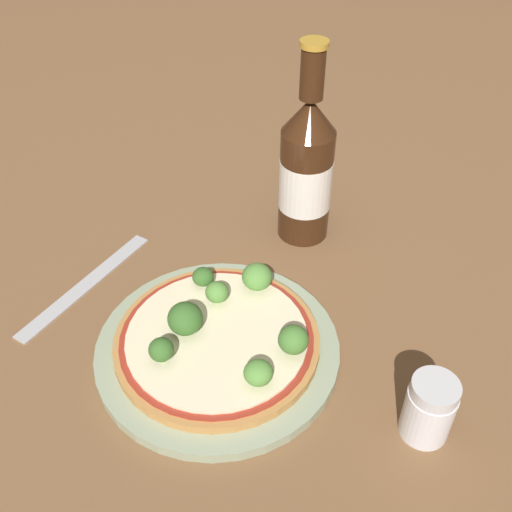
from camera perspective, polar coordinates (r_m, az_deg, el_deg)
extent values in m
plane|color=brown|center=(0.60, -1.88, -9.83)|extent=(3.00, 3.00, 0.00)
cylinder|color=#93A384|center=(0.61, -3.66, -8.81)|extent=(0.24, 0.24, 0.01)
cylinder|color=#B77F42|center=(0.60, -3.73, -8.09)|extent=(0.20, 0.20, 0.01)
cylinder|color=maroon|center=(0.59, -3.75, -7.73)|extent=(0.19, 0.19, 0.00)
cylinder|color=beige|center=(0.59, -3.76, -7.65)|extent=(0.18, 0.18, 0.00)
cylinder|color=#6B8E51|center=(0.57, -8.91, -9.48)|extent=(0.01, 0.01, 0.01)
ellipsoid|color=#386628|center=(0.57, -9.02, -8.80)|extent=(0.02, 0.02, 0.02)
cylinder|color=#6B8E51|center=(0.57, 3.53, -8.75)|extent=(0.01, 0.01, 0.01)
ellipsoid|color=#477A33|center=(0.57, 3.58, -7.96)|extent=(0.03, 0.03, 0.03)
cylinder|color=#6B8E51|center=(0.64, -5.02, -2.52)|extent=(0.01, 0.01, 0.01)
ellipsoid|color=#386628|center=(0.63, -5.07, -1.98)|extent=(0.02, 0.02, 0.02)
cylinder|color=#6B8E51|center=(0.63, 0.09, -2.75)|extent=(0.01, 0.01, 0.01)
ellipsoid|color=#568E3D|center=(0.63, 0.09, -1.98)|extent=(0.03, 0.03, 0.03)
cylinder|color=#6B8E51|center=(0.55, 0.22, -11.65)|extent=(0.01, 0.01, 0.01)
ellipsoid|color=#568E3D|center=(0.54, 0.22, -11.05)|extent=(0.03, 0.03, 0.02)
cylinder|color=#6B8E51|center=(0.62, -3.71, -4.08)|extent=(0.01, 0.01, 0.01)
ellipsoid|color=#568E3D|center=(0.61, -3.75, -3.45)|extent=(0.02, 0.02, 0.02)
cylinder|color=#6B8E51|center=(0.60, -6.66, -6.78)|extent=(0.01, 0.01, 0.01)
ellipsoid|color=#386628|center=(0.59, -6.76, -5.94)|extent=(0.03, 0.03, 0.03)
cylinder|color=#381E0F|center=(0.71, 4.71, 6.77)|extent=(0.06, 0.06, 0.14)
cylinder|color=silver|center=(0.71, 4.72, 6.96)|extent=(0.06, 0.06, 0.06)
cone|color=#381E0F|center=(0.66, 5.14, 13.20)|extent=(0.06, 0.06, 0.04)
cylinder|color=#381E0F|center=(0.64, 5.41, 16.96)|extent=(0.03, 0.03, 0.06)
cylinder|color=#B7892D|center=(0.63, 5.59, 19.50)|extent=(0.03, 0.03, 0.01)
cylinder|color=silver|center=(0.56, 16.04, -14.15)|extent=(0.04, 0.04, 0.05)
cylinder|color=silver|center=(0.53, 16.71, -12.11)|extent=(0.04, 0.04, 0.01)
cube|color=#B2B2B7|center=(0.70, -15.88, -2.59)|extent=(0.06, 0.19, 0.00)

